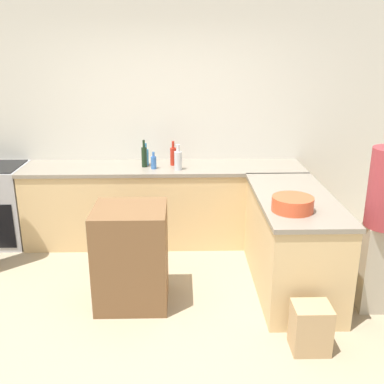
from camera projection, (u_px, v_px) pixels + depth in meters
name	position (u px, v px, depth m)	size (l,w,h in m)	color
ground_plane	(158.00, 328.00, 3.67)	(14.00, 14.00, 0.00)	tan
wall_back	(164.00, 122.00, 5.23)	(8.00, 0.06, 2.70)	silver
counter_back	(164.00, 204.00, 5.18)	(3.15, 0.66, 0.90)	#D6B27A
counter_peninsula	(292.00, 242.00, 4.19)	(0.69, 1.54, 0.90)	#D6B27A
island_table	(131.00, 256.00, 3.93)	(0.62, 0.57, 0.89)	brown
mixing_bowl	(293.00, 204.00, 3.67)	(0.34, 0.34, 0.12)	#DB512D
wine_bottle_dark	(144.00, 156.00, 4.98)	(0.06, 0.06, 0.30)	black
dish_soap_bottle	(146.00, 156.00, 5.06)	(0.07, 0.07, 0.25)	#338CBF
water_bottle_blue	(154.00, 162.00, 4.92)	(0.06, 0.06, 0.19)	#386BB7
hot_sauce_bottle	(173.00, 156.00, 5.06)	(0.07, 0.07, 0.27)	red
vinegar_bottle_clear	(178.00, 160.00, 4.87)	(0.08, 0.08, 0.28)	silver
paper_bag	(311.00, 328.00, 3.36)	(0.28, 0.24, 0.38)	tan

